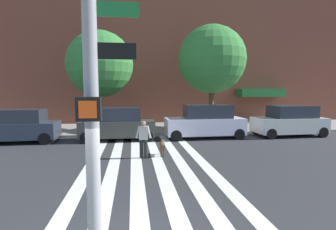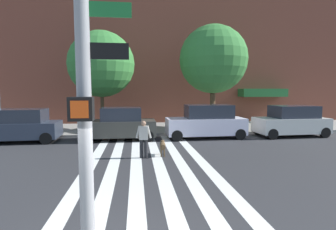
{
  "view_description": "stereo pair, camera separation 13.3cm",
  "coord_description": "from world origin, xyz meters",
  "px_view_note": "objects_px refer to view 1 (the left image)",
  "views": [
    {
      "loc": [
        0.18,
        -4.06,
        2.97
      ],
      "look_at": [
        1.66,
        7.06,
        1.93
      ],
      "focal_mm": 28.59,
      "sensor_mm": 36.0,
      "label": 1
    },
    {
      "loc": [
        0.31,
        -4.08,
        2.97
      ],
      "look_at": [
        1.66,
        7.06,
        1.93
      ],
      "focal_mm": 28.59,
      "sensor_mm": 36.0,
      "label": 2
    }
  ],
  "objects_px": {
    "street_tree_nearest": "(100,64)",
    "street_tree_middle": "(212,60)",
    "parked_car_fourth_in_line": "(290,121)",
    "pedestrian_dog_walker": "(143,137)",
    "parked_car_third_in_line": "(205,122)",
    "parked_car_near_curb": "(16,126)",
    "dog_on_leash": "(162,146)",
    "traffic_light_pole": "(90,44)",
    "parked_car_behind_first": "(118,125)"
  },
  "relations": [
    {
      "from": "parked_car_fourth_in_line",
      "to": "street_tree_middle",
      "type": "height_order",
      "value": "street_tree_middle"
    },
    {
      "from": "parked_car_fourth_in_line",
      "to": "street_tree_middle",
      "type": "relative_size",
      "value": 0.61
    },
    {
      "from": "parked_car_third_in_line",
      "to": "parked_car_fourth_in_line",
      "type": "relative_size",
      "value": 1.06
    },
    {
      "from": "traffic_light_pole",
      "to": "street_tree_nearest",
      "type": "relative_size",
      "value": 0.84
    },
    {
      "from": "parked_car_near_curb",
      "to": "dog_on_leash",
      "type": "distance_m",
      "value": 8.88
    },
    {
      "from": "parked_car_third_in_line",
      "to": "parked_car_fourth_in_line",
      "type": "xyz_separation_m",
      "value": [
        5.64,
        0.0,
        -0.03
      ]
    },
    {
      "from": "dog_on_leash",
      "to": "parked_car_near_curb",
      "type": "bearing_deg",
      "value": 152.59
    },
    {
      "from": "traffic_light_pole",
      "to": "street_tree_nearest",
      "type": "bearing_deg",
      "value": 96.16
    },
    {
      "from": "traffic_light_pole",
      "to": "parked_car_near_curb",
      "type": "bearing_deg",
      "value": 115.54
    },
    {
      "from": "parked_car_near_curb",
      "to": "parked_car_fourth_in_line",
      "type": "bearing_deg",
      "value": 0.0
    },
    {
      "from": "parked_car_fourth_in_line",
      "to": "parked_car_third_in_line",
      "type": "bearing_deg",
      "value": -179.99
    },
    {
      "from": "traffic_light_pole",
      "to": "parked_car_near_curb",
      "type": "height_order",
      "value": "traffic_light_pole"
    },
    {
      "from": "dog_on_leash",
      "to": "parked_car_third_in_line",
      "type": "bearing_deg",
      "value": 52.53
    },
    {
      "from": "parked_car_fourth_in_line",
      "to": "pedestrian_dog_walker",
      "type": "xyz_separation_m",
      "value": [
        -9.64,
        -4.46,
        -0.04
      ]
    },
    {
      "from": "traffic_light_pole",
      "to": "parked_car_fourth_in_line",
      "type": "bearing_deg",
      "value": 50.06
    },
    {
      "from": "street_tree_middle",
      "to": "dog_on_leash",
      "type": "relative_size",
      "value": 6.9
    },
    {
      "from": "traffic_light_pole",
      "to": "parked_car_behind_first",
      "type": "bearing_deg",
      "value": 91.62
    },
    {
      "from": "parked_car_near_curb",
      "to": "street_tree_middle",
      "type": "height_order",
      "value": "street_tree_middle"
    },
    {
      "from": "street_tree_nearest",
      "to": "dog_on_leash",
      "type": "distance_m",
      "value": 8.99
    },
    {
      "from": "pedestrian_dog_walker",
      "to": "parked_car_fourth_in_line",
      "type": "bearing_deg",
      "value": 24.84
    },
    {
      "from": "street_tree_nearest",
      "to": "pedestrian_dog_walker",
      "type": "relative_size",
      "value": 4.19
    },
    {
      "from": "street_tree_nearest",
      "to": "street_tree_middle",
      "type": "height_order",
      "value": "street_tree_middle"
    },
    {
      "from": "parked_car_behind_first",
      "to": "pedestrian_dog_walker",
      "type": "height_order",
      "value": "parked_car_behind_first"
    },
    {
      "from": "parked_car_fourth_in_line",
      "to": "street_tree_nearest",
      "type": "distance_m",
      "value": 13.19
    },
    {
      "from": "traffic_light_pole",
      "to": "parked_car_behind_first",
      "type": "xyz_separation_m",
      "value": [
        -0.36,
        12.65,
        -2.59
      ]
    },
    {
      "from": "street_tree_nearest",
      "to": "pedestrian_dog_walker",
      "type": "height_order",
      "value": "street_tree_nearest"
    },
    {
      "from": "parked_car_near_curb",
      "to": "parked_car_third_in_line",
      "type": "xyz_separation_m",
      "value": [
        11.0,
        -0.0,
        0.07
      ]
    },
    {
      "from": "parked_car_near_curb",
      "to": "parked_car_behind_first",
      "type": "xyz_separation_m",
      "value": [
        5.69,
        -0.0,
        -0.0
      ]
    },
    {
      "from": "traffic_light_pole",
      "to": "parked_car_third_in_line",
      "type": "bearing_deg",
      "value": 68.6
    },
    {
      "from": "traffic_light_pole",
      "to": "street_tree_middle",
      "type": "distance_m",
      "value": 16.73
    },
    {
      "from": "parked_car_behind_first",
      "to": "street_tree_nearest",
      "type": "xyz_separation_m",
      "value": [
        -1.33,
        2.99,
        3.82
      ]
    },
    {
      "from": "parked_car_behind_first",
      "to": "pedestrian_dog_walker",
      "type": "xyz_separation_m",
      "value": [
        1.31,
        -4.46,
        -0.0
      ]
    },
    {
      "from": "street_tree_nearest",
      "to": "pedestrian_dog_walker",
      "type": "xyz_separation_m",
      "value": [
        2.64,
        -7.45,
        -3.82
      ]
    },
    {
      "from": "pedestrian_dog_walker",
      "to": "street_tree_nearest",
      "type": "bearing_deg",
      "value": 109.52
    },
    {
      "from": "parked_car_third_in_line",
      "to": "parked_car_behind_first",
      "type": "bearing_deg",
      "value": -180.0
    },
    {
      "from": "traffic_light_pole",
      "to": "parked_car_behind_first",
      "type": "distance_m",
      "value": 12.92
    },
    {
      "from": "traffic_light_pole",
      "to": "dog_on_leash",
      "type": "bearing_deg",
      "value": 77.96
    },
    {
      "from": "traffic_light_pole",
      "to": "parked_car_fourth_in_line",
      "type": "relative_size",
      "value": 1.27
    },
    {
      "from": "street_tree_nearest",
      "to": "pedestrian_dog_walker",
      "type": "distance_m",
      "value": 8.78
    },
    {
      "from": "parked_car_behind_first",
      "to": "parked_car_fourth_in_line",
      "type": "bearing_deg",
      "value": 0.01
    },
    {
      "from": "street_tree_nearest",
      "to": "street_tree_middle",
      "type": "xyz_separation_m",
      "value": [
        7.86,
        -0.17,
        0.41
      ]
    },
    {
      "from": "traffic_light_pole",
      "to": "street_tree_middle",
      "type": "bearing_deg",
      "value": 68.25
    },
    {
      "from": "traffic_light_pole",
      "to": "parked_car_near_curb",
      "type": "distance_m",
      "value": 14.26
    },
    {
      "from": "parked_car_behind_first",
      "to": "dog_on_leash",
      "type": "distance_m",
      "value": 4.65
    },
    {
      "from": "parked_car_third_in_line",
      "to": "street_tree_middle",
      "type": "height_order",
      "value": "street_tree_middle"
    },
    {
      "from": "street_tree_middle",
      "to": "parked_car_third_in_line",
      "type": "bearing_deg",
      "value": -113.32
    },
    {
      "from": "parked_car_third_in_line",
      "to": "street_tree_middle",
      "type": "bearing_deg",
      "value": 66.68
    },
    {
      "from": "parked_car_near_curb",
      "to": "street_tree_middle",
      "type": "relative_size",
      "value": 0.62
    },
    {
      "from": "parked_car_near_curb",
      "to": "pedestrian_dog_walker",
      "type": "xyz_separation_m",
      "value": [
        7.0,
        -4.46,
        -0.0
      ]
    },
    {
      "from": "parked_car_third_in_line",
      "to": "dog_on_leash",
      "type": "xyz_separation_m",
      "value": [
        -3.13,
        -4.08,
        -0.56
      ]
    }
  ]
}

